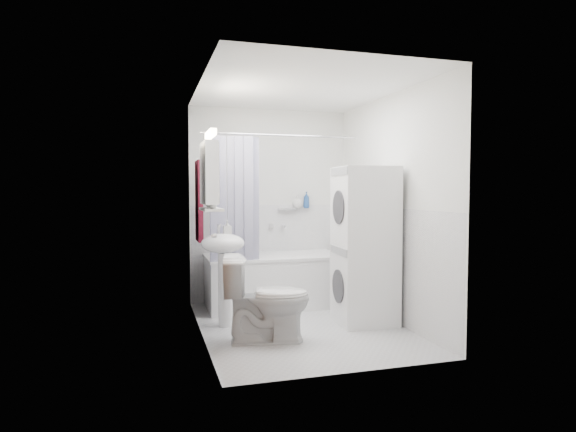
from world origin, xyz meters
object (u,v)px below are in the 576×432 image
object	(u,v)px
bathtub	(274,278)
washer_dryer	(364,245)
sink	(224,258)
toilet	(267,299)

from	to	relation	value
bathtub	washer_dryer	bearing A→B (deg)	-53.32
sink	toilet	world-z (taller)	sink
washer_dryer	sink	bearing A→B (deg)	173.26
sink	washer_dryer	size ratio (longest dim) A/B	0.64
bathtub	toilet	size ratio (longest dim) A/B	2.03
sink	washer_dryer	world-z (taller)	washer_dryer
sink	washer_dryer	xyz separation A→B (m)	(1.43, -0.27, 0.11)
bathtub	sink	distance (m)	1.06
washer_dryer	toilet	bearing A→B (deg)	-160.10
sink	toilet	xyz separation A→B (m)	(0.30, -0.59, -0.31)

